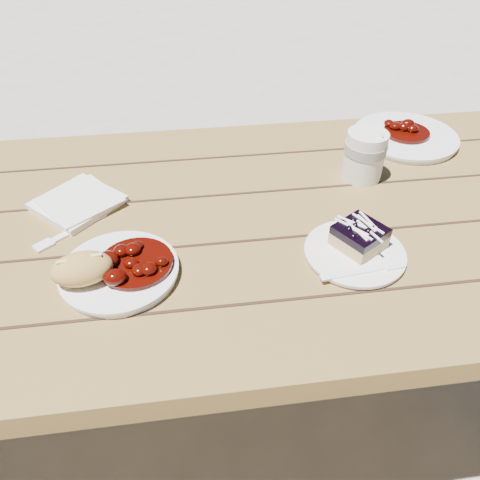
{
  "coord_description": "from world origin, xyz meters",
  "views": [
    {
      "loc": [
        -0.04,
        -0.76,
        1.34
      ],
      "look_at": [
        0.04,
        -0.14,
        0.81
      ],
      "focal_mm": 35.0,
      "sensor_mm": 36.0,
      "label": 1
    }
  ],
  "objects": [
    {
      "name": "picnic_table",
      "position": [
        0.0,
        -0.0,
        0.59
      ],
      "size": [
        2.0,
        1.55,
        0.75
      ],
      "color": "brown",
      "rests_on": "ground"
    },
    {
      "name": "dessert_plate",
      "position": [
        0.25,
        -0.15,
        0.76
      ],
      "size": [
        0.18,
        0.18,
        0.01
      ],
      "primitive_type": "cylinder",
      "color": "white",
      "rests_on": "picnic_table"
    },
    {
      "name": "coffee_cup",
      "position": [
        0.35,
        0.11,
        0.81
      ],
      "size": [
        0.09,
        0.09,
        0.11
      ],
      "primitive_type": "cylinder",
      "color": "white",
      "rests_on": "picnic_table"
    },
    {
      "name": "napkin_stack",
      "position": [
        -0.28,
        0.08,
        0.76
      ],
      "size": [
        0.21,
        0.21,
        0.01
      ],
      "primitive_type": "cube",
      "rotation": [
        0.0,
        0.0,
        0.79
      ],
      "color": "white",
      "rests_on": "picnic_table"
    },
    {
      "name": "fork_dessert",
      "position": [
        0.23,
        -0.2,
        0.76
      ],
      "size": [
        0.16,
        0.04,
        0.0
      ],
      "primitive_type": null,
      "rotation": [
        0.0,
        0.0,
        -1.46
      ],
      "color": "white",
      "rests_on": "dessert_plate"
    },
    {
      "name": "fork_table",
      "position": [
        -0.27,
        0.0,
        0.75
      ],
      "size": [
        0.14,
        0.12,
        0.0
      ],
      "primitive_type": null,
      "rotation": [
        0.0,
        0.0,
        2.25
      ],
      "color": "white",
      "rests_on": "picnic_table"
    },
    {
      "name": "ground",
      "position": [
        0.0,
        0.0,
        0.0
      ],
      "size": [
        60.0,
        60.0,
        0.0
      ],
      "primitive_type": "plane",
      "color": "#A9A399",
      "rests_on": "ground"
    },
    {
      "name": "bread_roll",
      "position": [
        -0.23,
        -0.16,
        0.79
      ],
      "size": [
        0.11,
        0.08,
        0.05
      ],
      "primitive_type": "ellipsoid",
      "rotation": [
        0.0,
        0.0,
        0.16
      ],
      "color": "tan",
      "rests_on": "main_plate"
    },
    {
      "name": "goulash_stew",
      "position": [
        -0.15,
        -0.14,
        0.79
      ],
      "size": [
        0.13,
        0.13,
        0.04
      ],
      "primitive_type": null,
      "color": "#3E0702",
      "rests_on": "main_plate"
    },
    {
      "name": "blueberry_cake",
      "position": [
        0.26,
        -0.13,
        0.78
      ],
      "size": [
        0.11,
        0.11,
        0.05
      ],
      "rotation": [
        0.0,
        0.0,
        0.56
      ],
      "color": "tan",
      "rests_on": "dessert_plate"
    },
    {
      "name": "second_plate",
      "position": [
        0.52,
        0.27,
        0.76
      ],
      "size": [
        0.26,
        0.26,
        0.02
      ],
      "primitive_type": "cylinder",
      "color": "white",
      "rests_on": "picnic_table"
    },
    {
      "name": "main_plate",
      "position": [
        -0.18,
        -0.14,
        0.76
      ],
      "size": [
        0.2,
        0.2,
        0.02
      ],
      "primitive_type": "cylinder",
      "color": "white",
      "rests_on": "picnic_table"
    },
    {
      "name": "second_stew",
      "position": [
        0.52,
        0.27,
        0.79
      ],
      "size": [
        0.12,
        0.12,
        0.04
      ],
      "primitive_type": null,
      "color": "#3E0702",
      "rests_on": "second_plate"
    }
  ]
}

